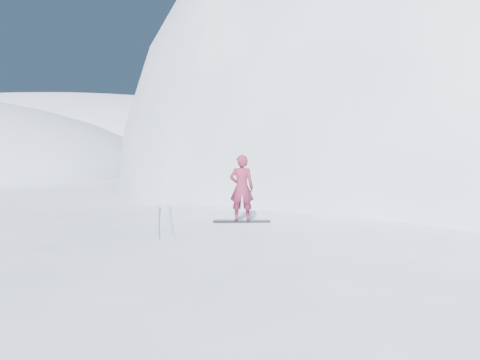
{
  "coord_description": "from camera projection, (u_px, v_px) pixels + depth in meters",
  "views": [
    {
      "loc": [
        -0.38,
        -8.42,
        4.57
      ],
      "look_at": [
        0.23,
        4.54,
        3.5
      ],
      "focal_mm": 32.0,
      "sensor_mm": 36.0,
      "label": 1
    }
  ],
  "objects": [
    {
      "name": "wind_bumps",
      "position": [
        214.0,
        325.0,
        10.86
      ],
      "size": [
        16.0,
        14.4,
        1.0
      ],
      "color": "white",
      "rests_on": "ground"
    },
    {
      "name": "peak_shoulder",
      "position": [
        372.0,
        212.0,
        29.15
      ],
      "size": [
        28.0,
        24.0,
        18.0
      ],
      "primitive_type": "ellipsoid",
      "color": "white",
      "rests_on": "ground"
    },
    {
      "name": "snowboarder",
      "position": [
        242.0,
        188.0,
        12.04
      ],
      "size": [
        0.71,
        0.5,
        1.86
      ],
      "primitive_type": "imported",
      "rotation": [
        0.0,
        0.0,
        3.06
      ],
      "color": "maroon",
      "rests_on": "snowboard"
    },
    {
      "name": "far_ridge_c",
      "position": [
        75.0,
        162.0,
        116.41
      ],
      "size": [
        140.0,
        90.0,
        36.0
      ],
      "primitive_type": "ellipsoid",
      "color": "white",
      "rests_on": "ground"
    },
    {
      "name": "board_tracks",
      "position": [
        164.0,
        216.0,
        12.89
      ],
      "size": [
        1.26,
        5.95,
        0.04
      ],
      "color": "silver",
      "rests_on": "ground"
    },
    {
      "name": "near_ridge",
      "position": [
        271.0,
        310.0,
        11.81
      ],
      "size": [
        36.0,
        28.0,
        4.8
      ],
      "primitive_type": "ellipsoid",
      "color": "white",
      "rests_on": "ground"
    },
    {
      "name": "snowboard",
      "position": [
        242.0,
        221.0,
        12.12
      ],
      "size": [
        1.64,
        0.43,
        0.03
      ],
      "primitive_type": "cube",
      "rotation": [
        0.0,
        0.0,
        -0.08
      ],
      "color": "black",
      "rests_on": "near_ridge"
    }
  ]
}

